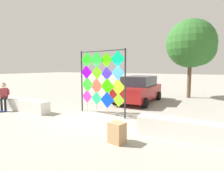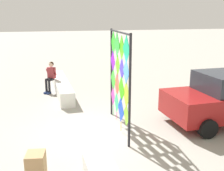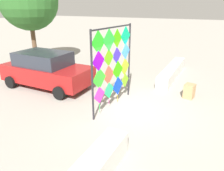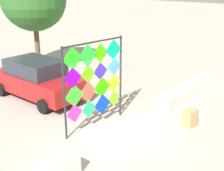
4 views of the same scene
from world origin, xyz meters
name	(u,v)px [view 4 (image 4 of 4)]	position (x,y,z in m)	size (l,w,h in m)	color
ground	(113,132)	(0.00, 0.00, 0.00)	(120.00, 120.00, 0.00)	#9E998E
plaza_ledge_right	(189,90)	(4.77, -0.54, 0.31)	(4.75, 0.58, 0.61)	silver
kite_display_rack	(95,79)	(-0.04, 0.79, 1.79)	(2.66, 0.32, 3.11)	#232328
parked_car	(38,79)	(0.45, 4.65, 0.87)	(2.14, 4.42, 1.71)	maroon
cardboard_box_large	(190,118)	(2.13, -1.82, 0.31)	(0.44, 0.40, 0.63)	tan
tree_palm_like	(36,0)	(3.30, 8.11, 3.93)	(3.55, 3.55, 5.81)	brown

